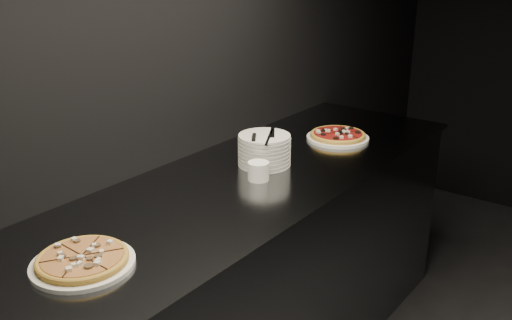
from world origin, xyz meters
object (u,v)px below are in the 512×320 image
Objects in this scene: pizza_tomato at (338,136)px; pizza_mushroom at (83,260)px; cutlery at (264,136)px; counter at (247,279)px; ramekin at (258,170)px; plate_stack at (264,150)px.

pizza_mushroom is at bearing -90.26° from pizza_tomato.
counter is at bearing -113.97° from cutlery.
pizza_tomato is 0.63m from ramekin.
ramekin is at bearing -61.24° from plate_stack.
counter is 8.27× the size of pizza_tomato.
ramekin is at bearing 89.35° from pizza_mushroom.
pizza_mushroom is 0.97m from cutlery.
pizza_mushroom is 3.53× the size of ramekin.
plate_stack is at bearing 118.76° from ramekin.
pizza_tomato is (0.04, 0.65, 0.48)m from counter.
pizza_mushroom and pizza_tomato have the same top height.
plate_stack is 0.17m from ramekin.
counter is 0.50m from ramekin.
plate_stack is at bearing 94.30° from pizza_mushroom.
ramekin is (0.08, -0.15, -0.03)m from plate_stack.
plate_stack is (-0.08, -0.48, 0.05)m from pizza_tomato.
plate_stack is 0.98× the size of cutlery.
counter is 0.81m from pizza_tomato.
cutlery is at bearing -62.38° from plate_stack.
plate_stack is at bearing 102.85° from counter.
pizza_tomato is 0.52m from cutlery.
plate_stack is 0.07m from cutlery.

